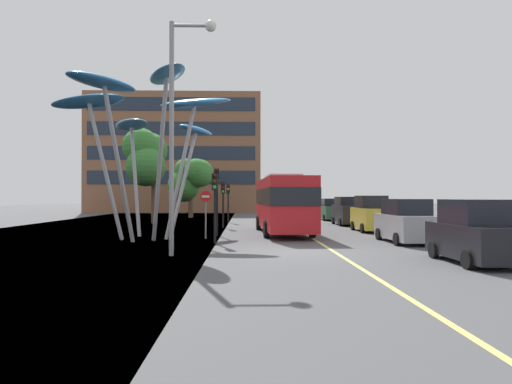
# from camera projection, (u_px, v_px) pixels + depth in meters

# --- Properties ---
(ground) EXTENTS (120.00, 240.00, 0.10)m
(ground) POSITION_uv_depth(u_px,v_px,m) (278.00, 253.00, 17.86)
(ground) COLOR #4C4C4F
(red_bus) EXTENTS (3.09, 10.03, 3.54)m
(red_bus) POSITION_uv_depth(u_px,v_px,m) (283.00, 202.00, 26.84)
(red_bus) COLOR red
(red_bus) RESTS_ON ground
(leaf_sculpture) EXTENTS (9.34, 10.66, 7.96)m
(leaf_sculpture) POSITION_uv_depth(u_px,v_px,m) (147.00, 115.00, 23.17)
(leaf_sculpture) COLOR #9EA0A5
(leaf_sculpture) RESTS_ON ground
(traffic_light_kerb_near) EXTENTS (0.28, 0.42, 3.35)m
(traffic_light_kerb_near) POSITION_uv_depth(u_px,v_px,m) (215.00, 193.00, 21.09)
(traffic_light_kerb_near) COLOR black
(traffic_light_kerb_near) RESTS_ON ground
(traffic_light_kerb_far) EXTENTS (0.28, 0.42, 3.82)m
(traffic_light_kerb_far) POSITION_uv_depth(u_px,v_px,m) (217.00, 187.00, 25.24)
(traffic_light_kerb_far) COLOR black
(traffic_light_kerb_far) RESTS_ON ground
(traffic_light_island_mid) EXTENTS (0.28, 0.42, 3.25)m
(traffic_light_island_mid) POSITION_uv_depth(u_px,v_px,m) (223.00, 195.00, 31.52)
(traffic_light_island_mid) COLOR black
(traffic_light_island_mid) RESTS_ON ground
(traffic_light_opposite) EXTENTS (0.28, 0.42, 3.27)m
(traffic_light_opposite) POSITION_uv_depth(u_px,v_px,m) (228.00, 195.00, 37.74)
(traffic_light_opposite) COLOR black
(traffic_light_opposite) RESTS_ON ground
(car_parked_near) EXTENTS (1.92, 4.01, 2.15)m
(car_parked_near) POSITION_uv_depth(u_px,v_px,m) (475.00, 234.00, 14.93)
(car_parked_near) COLOR black
(car_parked_near) RESTS_ON ground
(car_parked_mid) EXTENTS (2.03, 4.44, 2.13)m
(car_parked_mid) POSITION_uv_depth(u_px,v_px,m) (406.00, 222.00, 21.65)
(car_parked_mid) COLOR gray
(car_parked_mid) RESTS_ON ground
(car_parked_far) EXTENTS (1.93, 3.98, 2.30)m
(car_parked_far) POSITION_uv_depth(u_px,v_px,m) (371.00, 215.00, 28.44)
(car_parked_far) COLOR gold
(car_parked_far) RESTS_ON ground
(car_side_street) EXTENTS (1.97, 4.39, 2.22)m
(car_side_street) POSITION_uv_depth(u_px,v_px,m) (348.00, 212.00, 34.82)
(car_side_street) COLOR black
(car_side_street) RESTS_ON ground
(car_far_side) EXTENTS (2.03, 4.44, 2.05)m
(car_far_side) POSITION_uv_depth(u_px,v_px,m) (331.00, 210.00, 41.97)
(car_far_side) COLOR #2D5138
(car_far_side) RESTS_ON ground
(street_lamp) EXTENTS (1.79, 0.44, 8.99)m
(street_lamp) POSITION_uv_depth(u_px,v_px,m) (181.00, 108.00, 16.89)
(street_lamp) COLOR gray
(street_lamp) RESTS_ON ground
(tree_pavement_near) EXTENTS (3.65, 4.83, 7.90)m
(tree_pavement_near) POSITION_uv_depth(u_px,v_px,m) (146.00, 155.00, 36.90)
(tree_pavement_near) COLOR brown
(tree_pavement_near) RESTS_ON ground
(tree_pavement_far) EXTENTS (4.91, 3.96, 6.30)m
(tree_pavement_far) POSITION_uv_depth(u_px,v_px,m) (190.00, 178.00, 46.78)
(tree_pavement_far) COLOR brown
(tree_pavement_far) RESTS_ON ground
(no_entry_sign) EXTENTS (0.60, 0.12, 2.54)m
(no_entry_sign) POSITION_uv_depth(u_px,v_px,m) (206.00, 207.00, 23.57)
(no_entry_sign) COLOR gray
(no_entry_sign) RESTS_ON ground
(backdrop_building) EXTENTS (24.07, 10.14, 16.56)m
(backdrop_building) POSITION_uv_depth(u_px,v_px,m) (177.00, 155.00, 64.93)
(backdrop_building) COLOR brown
(backdrop_building) RESTS_ON ground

